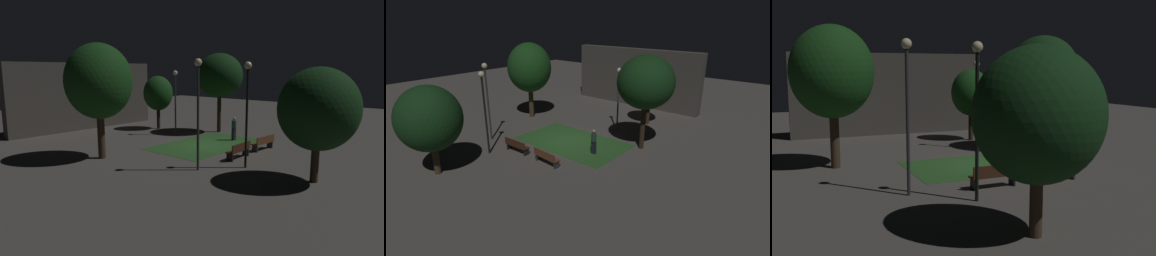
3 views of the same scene
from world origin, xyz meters
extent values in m
plane|color=#56514C|center=(0.00, 0.00, 0.00)|extent=(60.00, 60.00, 0.00)
cube|color=#2D6028|center=(0.25, 0.06, 0.01)|extent=(7.41, 4.40, 0.01)
cube|color=#422314|center=(-1.33, -3.45, 0.45)|extent=(1.81, 0.52, 0.06)
cube|color=#422314|center=(-1.32, -3.66, 0.68)|extent=(1.80, 0.10, 0.40)
cube|color=black|center=(-2.13, -3.47, 0.21)|extent=(0.09, 0.39, 0.42)
cube|color=black|center=(-0.53, -3.43, 0.21)|extent=(0.09, 0.39, 0.42)
cube|color=brown|center=(1.33, -3.45, 0.45)|extent=(1.83, 0.61, 0.06)
cube|color=brown|center=(1.31, -3.66, 0.68)|extent=(1.80, 0.19, 0.40)
cube|color=#2D2D33|center=(0.53, -3.39, 0.21)|extent=(0.11, 0.39, 0.42)
cube|color=#2D2D33|center=(2.12, -3.51, 0.21)|extent=(0.11, 0.39, 0.42)
cylinder|color=#423021|center=(-2.47, -8.12, 1.12)|extent=(0.34, 0.34, 2.24)
ellipsoid|color=#143816|center=(-2.47, -8.12, 3.17)|extent=(3.37, 3.37, 3.52)
cylinder|color=#2D2116|center=(4.40, 2.13, 1.70)|extent=(0.31, 0.31, 3.39)
ellipsoid|color=#143816|center=(4.40, 2.13, 4.36)|extent=(3.53, 3.53, 3.33)
cylinder|color=#423021|center=(-6.20, 2.18, 1.60)|extent=(0.40, 0.40, 3.21)
ellipsoid|color=#194719|center=(-6.20, 2.18, 4.19)|extent=(3.56, 3.56, 4.00)
cylinder|color=#38281C|center=(2.35, 6.80, 1.12)|extent=(0.29, 0.29, 2.25)
ellipsoid|color=#194719|center=(2.35, 6.80, 2.90)|extent=(2.38, 2.38, 2.79)
cylinder|color=#333338|center=(-4.44, -3.21, 2.49)|extent=(0.12, 0.12, 4.98)
sphere|color=#F4E5B2|center=(-4.44, -3.21, 5.13)|extent=(0.36, 0.36, 0.36)
cylinder|color=#333338|center=(1.36, 3.89, 2.20)|extent=(0.12, 0.12, 4.40)
sphere|color=#F2EDCC|center=(1.36, 3.89, 4.55)|extent=(0.36, 0.36, 0.36)
cylinder|color=black|center=(-2.57, -4.71, 2.42)|extent=(0.12, 0.12, 4.84)
sphere|color=#F4E5B2|center=(-2.57, -4.71, 4.99)|extent=(0.36, 0.36, 0.36)
cube|color=black|center=(2.52, -0.54, 0.42)|extent=(0.28, 0.20, 0.84)
cylinder|color=#233D33|center=(2.52, -0.54, 1.10)|extent=(0.32, 0.32, 0.52)
sphere|color=tan|center=(2.52, -0.54, 1.50)|extent=(0.22, 0.22, 0.22)
cube|color=#4C4742|center=(-1.49, 11.28, 2.66)|extent=(12.61, 0.80, 5.33)
camera|label=1|loc=(-16.48, -13.41, 4.80)|focal=31.65mm
camera|label=2|loc=(13.23, -14.89, 8.18)|focal=29.08mm
camera|label=3|loc=(-8.45, -17.41, 4.30)|focal=41.11mm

